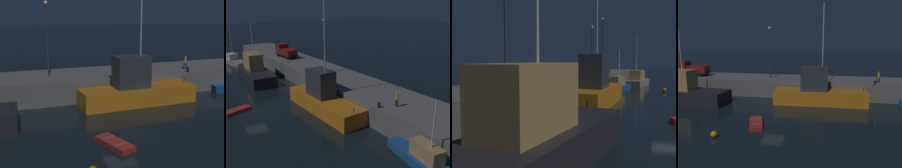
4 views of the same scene
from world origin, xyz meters
The scene contains 10 objects.
ground_plane centered at (0.00, 0.00, 0.00)m, with size 320.00×320.00×0.00m, color black.
pier_quay centered at (0.00, 13.25, 1.31)m, with size 79.01×7.69×2.61m.
fishing_trawler_red centered at (-14.50, 4.70, 1.59)m, with size 12.57×4.55×10.24m.
fishing_boat_white centered at (4.70, 7.49, 1.66)m, with size 12.95×3.82×13.70m.
rowboat_white_mid centered at (-1.25, -2.02, 0.20)m, with size 2.39×3.77×0.44m.
mooring_buoy_mid centered at (-4.03, -5.69, 0.31)m, with size 0.61×0.61×0.61m, color orange.
lamp_post_west centered at (-3.88, 12.94, 7.52)m, with size 0.44×0.44×8.47m.
utility_truck centered at (-18.45, 12.44, 3.87)m, with size 6.00×2.64×2.60m.
dockworker centered at (13.35, 11.61, 3.56)m, with size 0.44×0.35×1.67m.
bollard_west centered at (12.58, 9.74, 2.91)m, with size 0.28×0.28×0.60m, color black.
Camera 4 is at (6.56, -23.33, 8.81)m, focal length 35.72 mm.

